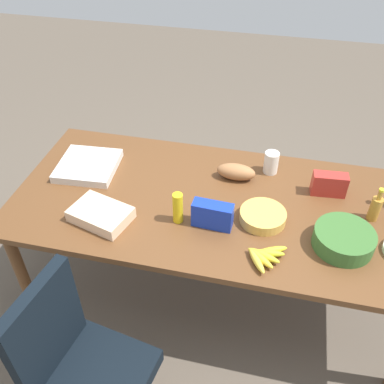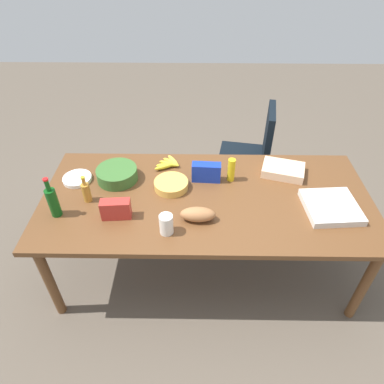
% 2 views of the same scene
% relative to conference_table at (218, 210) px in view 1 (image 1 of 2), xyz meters
% --- Properties ---
extents(ground_plane, '(10.00, 10.00, 0.00)m').
position_rel_conference_table_xyz_m(ground_plane, '(0.00, 0.00, -0.72)').
color(ground_plane, brown).
extents(conference_table, '(2.42, 1.11, 0.79)m').
position_rel_conference_table_xyz_m(conference_table, '(0.00, 0.00, 0.00)').
color(conference_table, brown).
rests_on(conference_table, ground).
extents(office_chair, '(0.56, 0.56, 1.01)m').
position_rel_conference_table_xyz_m(office_chair, '(-0.45, -0.99, -0.34)').
color(office_chair, gray).
rests_on(office_chair, ground).
extents(sheet_cake, '(0.37, 0.30, 0.07)m').
position_rel_conference_table_xyz_m(sheet_cake, '(-0.61, -0.29, 0.10)').
color(sheet_cake, beige).
rests_on(sheet_cake, conference_table).
extents(salad_bowl, '(0.39, 0.39, 0.10)m').
position_rel_conference_table_xyz_m(salad_bowl, '(0.69, -0.20, 0.12)').
color(salad_bowl, '#38672C').
rests_on(salad_bowl, conference_table).
extents(bread_loaf, '(0.24, 0.11, 0.10)m').
position_rel_conference_table_xyz_m(bread_loaf, '(0.06, 0.24, 0.12)').
color(bread_loaf, '#A76E42').
rests_on(bread_loaf, conference_table).
extents(banana_bunch, '(0.21, 0.22, 0.04)m').
position_rel_conference_table_xyz_m(banana_bunch, '(0.30, -0.38, 0.09)').
color(banana_bunch, yellow).
rests_on(banana_bunch, conference_table).
extents(dressing_bottle, '(0.07, 0.07, 0.21)m').
position_rel_conference_table_xyz_m(dressing_bottle, '(0.86, 0.05, 0.15)').
color(dressing_bottle, '#BA822E').
rests_on(dressing_bottle, conference_table).
extents(pizza_box, '(0.39, 0.39, 0.05)m').
position_rel_conference_table_xyz_m(pizza_box, '(-0.87, 0.13, 0.09)').
color(pizza_box, silver).
rests_on(pizza_box, conference_table).
extents(chip_bag_red, '(0.21, 0.10, 0.14)m').
position_rel_conference_table_xyz_m(chip_bag_red, '(0.62, 0.22, 0.14)').
color(chip_bag_red, '#B72F29').
rests_on(chip_bag_red, conference_table).
extents(mustard_bottle, '(0.06, 0.06, 0.19)m').
position_rel_conference_table_xyz_m(mustard_bottle, '(-0.19, -0.20, 0.16)').
color(mustard_bottle, yellow).
rests_on(mustard_bottle, conference_table).
extents(chip_bowl, '(0.33, 0.33, 0.06)m').
position_rel_conference_table_xyz_m(chip_bowl, '(0.27, -0.10, 0.10)').
color(chip_bowl, gold).
rests_on(chip_bowl, conference_table).
extents(mayo_jar, '(0.09, 0.09, 0.14)m').
position_rel_conference_table_xyz_m(mayo_jar, '(0.27, 0.36, 0.14)').
color(mayo_jar, white).
rests_on(mayo_jar, conference_table).
extents(chip_bag_blue, '(0.22, 0.09, 0.15)m').
position_rel_conference_table_xyz_m(chip_bag_blue, '(-0.00, -0.20, 0.14)').
color(chip_bag_blue, '#1634B1').
rests_on(chip_bag_blue, conference_table).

